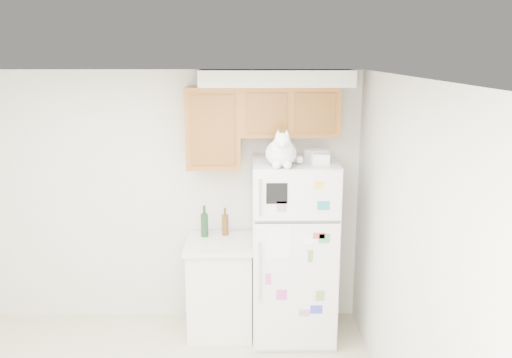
{
  "coord_description": "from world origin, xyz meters",
  "views": [
    {
      "loc": [
        0.81,
        -3.16,
        2.66
      ],
      "look_at": [
        0.89,
        1.55,
        1.55
      ],
      "focal_mm": 38.0,
      "sensor_mm": 36.0,
      "label": 1
    }
  ],
  "objects_px": {
    "storage_box_back": "(316,155)",
    "bottle_amber": "(225,221)",
    "refrigerator": "(293,250)",
    "bottle_green": "(204,221)",
    "cat": "(282,152)",
    "base_counter": "(221,286)",
    "storage_box_front": "(321,159)"
  },
  "relations": [
    {
      "from": "storage_box_back",
      "to": "bottle_amber",
      "type": "relative_size",
      "value": 0.66
    },
    {
      "from": "refrigerator",
      "to": "bottle_green",
      "type": "distance_m",
      "value": 0.89
    },
    {
      "from": "cat",
      "to": "storage_box_back",
      "type": "height_order",
      "value": "cat"
    },
    {
      "from": "refrigerator",
      "to": "bottle_amber",
      "type": "bearing_deg",
      "value": 158.84
    },
    {
      "from": "bottle_amber",
      "to": "base_counter",
      "type": "bearing_deg",
      "value": -104.63
    },
    {
      "from": "refrigerator",
      "to": "bottle_green",
      "type": "relative_size",
      "value": 5.54
    },
    {
      "from": "storage_box_back",
      "to": "storage_box_front",
      "type": "xyz_separation_m",
      "value": [
        0.02,
        -0.15,
        -0.01
      ]
    },
    {
      "from": "base_counter",
      "to": "bottle_amber",
      "type": "relative_size",
      "value": 3.36
    },
    {
      "from": "refrigerator",
      "to": "cat",
      "type": "xyz_separation_m",
      "value": [
        -0.13,
        -0.22,
        0.98
      ]
    },
    {
      "from": "base_counter",
      "to": "storage_box_back",
      "type": "relative_size",
      "value": 5.11
    },
    {
      "from": "storage_box_front",
      "to": "bottle_green",
      "type": "height_order",
      "value": "storage_box_front"
    },
    {
      "from": "refrigerator",
      "to": "base_counter",
      "type": "distance_m",
      "value": 0.79
    },
    {
      "from": "refrigerator",
      "to": "storage_box_back",
      "type": "xyz_separation_m",
      "value": [
        0.2,
        0.03,
        0.9
      ]
    },
    {
      "from": "storage_box_front",
      "to": "base_counter",
      "type": "bearing_deg",
      "value": 174.94
    },
    {
      "from": "storage_box_front",
      "to": "bottle_amber",
      "type": "bearing_deg",
      "value": 163.84
    },
    {
      "from": "refrigerator",
      "to": "bottle_amber",
      "type": "height_order",
      "value": "refrigerator"
    },
    {
      "from": "cat",
      "to": "bottle_green",
      "type": "relative_size",
      "value": 1.57
    },
    {
      "from": "bottle_amber",
      "to": "storage_box_front",
      "type": "bearing_deg",
      "value": -23.24
    },
    {
      "from": "storage_box_front",
      "to": "bottle_green",
      "type": "distance_m",
      "value": 1.3
    },
    {
      "from": "cat",
      "to": "storage_box_front",
      "type": "bearing_deg",
      "value": 16.1
    },
    {
      "from": "refrigerator",
      "to": "cat",
      "type": "distance_m",
      "value": 1.01
    },
    {
      "from": "storage_box_back",
      "to": "storage_box_front",
      "type": "height_order",
      "value": "storage_box_back"
    },
    {
      "from": "refrigerator",
      "to": "storage_box_front",
      "type": "relative_size",
      "value": 11.33
    },
    {
      "from": "storage_box_back",
      "to": "bottle_green",
      "type": "height_order",
      "value": "storage_box_back"
    },
    {
      "from": "storage_box_back",
      "to": "storage_box_front",
      "type": "bearing_deg",
      "value": -102.91
    },
    {
      "from": "refrigerator",
      "to": "storage_box_front",
      "type": "xyz_separation_m",
      "value": [
        0.22,
        -0.12,
        0.89
      ]
    },
    {
      "from": "storage_box_back",
      "to": "bottle_green",
      "type": "xyz_separation_m",
      "value": [
        -1.04,
        0.18,
        -0.68
      ]
    },
    {
      "from": "refrigerator",
      "to": "storage_box_back",
      "type": "bearing_deg",
      "value": 7.82
    },
    {
      "from": "bottle_amber",
      "to": "bottle_green",
      "type": "bearing_deg",
      "value": -168.25
    },
    {
      "from": "storage_box_front",
      "to": "refrigerator",
      "type": "bearing_deg",
      "value": 158.15
    },
    {
      "from": "cat",
      "to": "bottle_amber",
      "type": "distance_m",
      "value": 1.04
    },
    {
      "from": "base_counter",
      "to": "cat",
      "type": "relative_size",
      "value": 1.9
    }
  ]
}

